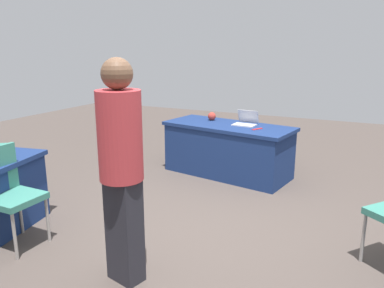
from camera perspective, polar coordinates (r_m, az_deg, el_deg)
The scene contains 7 objects.
ground_plane at distance 4.02m, azimuth 1.15°, elevation -13.34°, with size 14.40×14.40×0.00m, color #4C423D.
table_foreground at distance 5.70m, azimuth 5.39°, elevation -0.83°, with size 1.99×1.10×0.76m.
chair_near_front at distance 4.01m, azimuth -25.79°, elevation -6.25°, with size 0.44×0.44×0.96m.
person_presenter at distance 2.97m, azimuth -10.57°, elevation -2.68°, with size 0.41×0.41×1.80m.
laptop_silver at distance 5.61m, azimuth 8.02°, elevation 3.25°, with size 0.34×0.32×0.21m.
yarn_ball at distance 5.92m, azimuth 2.99°, elevation 4.18°, with size 0.13×0.13×0.13m, color #B2382D.
scissors_red at distance 5.34m, azimuth 9.75°, elevation 2.24°, with size 0.18×0.04×0.01m, color red.
Camera 1 is at (-1.48, 3.24, 1.87)m, focal length 35.59 mm.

